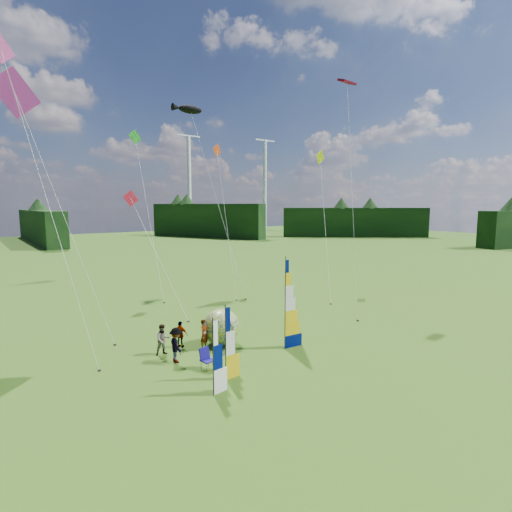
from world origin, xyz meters
TOP-DOWN VIEW (x-y plane):
  - ground at (0.00, 0.00)m, footprint 220.00×220.00m
  - treeline_ring at (0.00, 0.00)m, footprint 210.00×210.00m
  - turbine_left at (70.00, 95.00)m, footprint 8.00×1.20m
  - turbine_right at (45.00, 102.00)m, footprint 8.00×1.20m
  - feather_banner_main at (0.31, 2.93)m, footprint 1.42×0.21m
  - side_banner_left at (-4.72, 1.41)m, footprint 1.00×0.11m
  - side_banner_far at (-6.00, 0.40)m, footprint 1.01×0.26m
  - bol_inflatable at (-2.29, 5.78)m, footprint 2.56×2.56m
  - spectator_a at (-3.53, 5.62)m, footprint 0.78×0.69m
  - spectator_b at (-5.79, 6.34)m, footprint 0.89×0.50m
  - spectator_c at (-5.67, 4.88)m, footprint 0.60×1.27m
  - spectator_d at (-4.48, 6.82)m, footprint 0.85×0.97m
  - camp_chair at (-4.81, 3.02)m, footprint 0.73×0.73m
  - kite_whale at (5.70, 19.65)m, footprint 5.93×13.97m
  - kite_rainbow_delta at (-9.33, 12.50)m, footprint 10.89×12.73m
  - kite_parafoil at (10.40, 6.75)m, footprint 8.54×9.53m
  - small_kite_red at (-2.11, 15.76)m, footprint 5.31×11.97m
  - small_kite_orange at (6.03, 18.36)m, footprint 8.49×11.06m
  - small_kite_yellow at (13.09, 12.16)m, footprint 9.17×10.46m
  - small_kite_pink at (-10.68, 9.18)m, footprint 7.53×9.69m
  - small_kite_green at (-0.15, 22.28)m, footprint 6.59×12.57m

SIDE VIEW (x-z plane):
  - ground at x=0.00m, z-range 0.00..0.00m
  - camp_chair at x=-4.81m, z-range 0.00..1.13m
  - spectator_d at x=-4.48m, z-range 0.00..1.59m
  - spectator_b at x=-5.79m, z-range 0.00..1.75m
  - spectator_a at x=-3.53m, z-range 0.00..1.80m
  - spectator_c at x=-5.67m, z-range 0.00..1.90m
  - bol_inflatable at x=-2.29m, z-range 0.00..2.20m
  - side_banner_far at x=-6.00m, z-range 0.00..3.40m
  - side_banner_left at x=-4.72m, z-range 0.00..3.59m
  - feather_banner_main at x=0.31m, z-range 0.00..5.28m
  - treeline_ring at x=0.00m, z-range 0.00..8.00m
  - small_kite_red at x=-2.11m, z-range 0.00..10.18m
  - small_kite_yellow at x=13.09m, z-range 0.00..14.49m
  - small_kite_orange at x=6.03m, z-range 0.00..15.13m
  - small_kite_green at x=-0.15m, z-range 0.00..16.54m
  - kite_rainbow_delta at x=-9.33m, z-range 0.00..17.79m
  - small_kite_pink at x=-10.68m, z-range 0.00..17.95m
  - kite_whale at x=5.70m, z-range 0.00..19.92m
  - kite_parafoil at x=10.40m, z-range 0.00..20.37m
  - turbine_left at x=70.00m, z-range 0.00..30.00m
  - turbine_right at x=45.00m, z-range 0.00..30.00m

